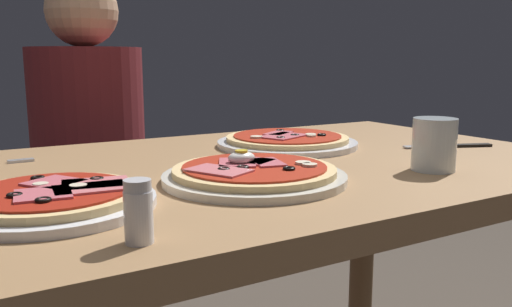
% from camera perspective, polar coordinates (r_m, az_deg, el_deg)
% --- Properties ---
extents(dining_table, '(1.19, 0.76, 0.76)m').
position_cam_1_polar(dining_table, '(1.02, 1.15, -7.90)').
color(dining_table, '#9E754C').
rests_on(dining_table, ground).
extents(pizza_foreground, '(0.29, 0.29, 0.05)m').
position_cam_1_polar(pizza_foreground, '(0.82, -0.22, -2.17)').
color(pizza_foreground, silver).
rests_on(pizza_foreground, dining_table).
extents(pizza_across_left, '(0.26, 0.26, 0.03)m').
position_cam_1_polar(pizza_across_left, '(0.72, -20.98, -4.58)').
color(pizza_across_left, white).
rests_on(pizza_across_left, dining_table).
extents(pizza_across_right, '(0.30, 0.30, 0.03)m').
position_cam_1_polar(pizza_across_right, '(1.15, 3.36, 1.34)').
color(pizza_across_right, white).
rests_on(pizza_across_right, dining_table).
extents(water_glass_near, '(0.07, 0.07, 0.09)m').
position_cam_1_polar(water_glass_near, '(0.95, 18.55, 0.58)').
color(water_glass_near, silver).
rests_on(water_glass_near, dining_table).
extents(knife, '(0.19, 0.09, 0.01)m').
position_cam_1_polar(knife, '(1.21, 20.47, 0.78)').
color(knife, silver).
rests_on(knife, dining_table).
extents(salt_shaker, '(0.03, 0.03, 0.07)m').
position_cam_1_polar(salt_shaker, '(0.56, -12.50, -6.14)').
color(salt_shaker, white).
rests_on(salt_shaker, dining_table).
extents(diner_person, '(0.32, 0.32, 1.18)m').
position_cam_1_polar(diner_person, '(1.65, -17.19, -3.91)').
color(diner_person, black).
rests_on(diner_person, ground).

